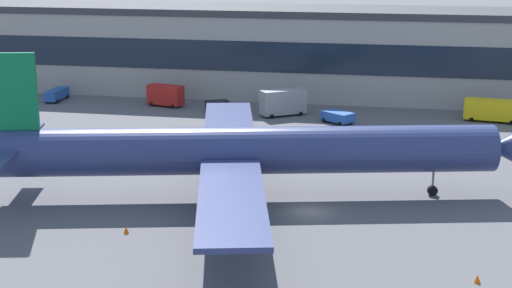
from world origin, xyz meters
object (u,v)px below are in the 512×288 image
(stair_truck, at_px, (166,95))
(pushback_tractor, at_px, (337,116))
(baggage_tug, at_px, (217,105))
(belt_loader, at_px, (57,94))
(traffic_cone_1, at_px, (477,279))
(fuel_truck, at_px, (492,109))
(traffic_cone_0, at_px, (126,230))
(catering_truck, at_px, (284,101))
(airliner, at_px, (240,151))

(stair_truck, distance_m, pushback_tractor, 29.98)
(baggage_tug, bearing_deg, belt_loader, 173.00)
(belt_loader, height_order, traffic_cone_1, belt_loader)
(stair_truck, xyz_separation_m, belt_loader, (-20.04, 1.03, -0.83))
(fuel_truck, height_order, traffic_cone_0, fuel_truck)
(belt_loader, distance_m, traffic_cone_0, 66.74)
(belt_loader, bearing_deg, traffic_cone_0, -59.48)
(stair_truck, distance_m, traffic_cone_0, 58.16)
(fuel_truck, relative_size, traffic_cone_1, 12.35)
(baggage_tug, height_order, pushback_tractor, baggage_tug)
(pushback_tractor, distance_m, belt_loader, 49.85)
(pushback_tractor, height_order, traffic_cone_1, pushback_tractor)
(fuel_truck, distance_m, traffic_cone_1, 60.74)
(catering_truck, relative_size, pushback_tractor, 1.38)
(pushback_tractor, bearing_deg, traffic_cone_0, -107.15)
(stair_truck, bearing_deg, pushback_tractor, -12.83)
(stair_truck, relative_size, traffic_cone_1, 9.09)
(belt_loader, bearing_deg, catering_truck, -5.88)
(catering_truck, bearing_deg, traffic_cone_1, -66.39)
(fuel_truck, bearing_deg, baggage_tug, -177.88)
(traffic_cone_0, height_order, traffic_cone_1, traffic_cone_1)
(pushback_tractor, distance_m, traffic_cone_0, 52.13)
(airliner, distance_m, traffic_cone_0, 15.75)
(baggage_tug, xyz_separation_m, traffic_cone_1, (36.55, -58.80, -0.73))
(catering_truck, distance_m, belt_loader, 40.70)
(belt_loader, bearing_deg, baggage_tug, -7.00)
(airliner, height_order, baggage_tug, airliner)
(baggage_tug, bearing_deg, traffic_cone_1, -58.13)
(traffic_cone_0, bearing_deg, belt_loader, 120.52)
(airliner, distance_m, pushback_tractor, 38.34)
(catering_truck, bearing_deg, fuel_truck, 3.86)
(airliner, relative_size, traffic_cone_0, 88.07)
(stair_truck, bearing_deg, traffic_cone_1, -53.22)
(pushback_tractor, bearing_deg, traffic_cone_1, -73.06)
(baggage_tug, bearing_deg, pushback_tractor, -11.57)
(baggage_tug, distance_m, pushback_tractor, 20.30)
(airliner, height_order, traffic_cone_0, airliner)
(airliner, xyz_separation_m, catering_truck, (-1.86, 40.98, -3.00))
(airliner, xyz_separation_m, pushback_tractor, (6.93, 37.47, -4.24))
(stair_truck, xyz_separation_m, traffic_cone_0, (13.85, -56.46, -1.63))
(belt_loader, bearing_deg, airliner, -46.84)
(airliner, height_order, pushback_tractor, airliner)
(fuel_truck, bearing_deg, catering_truck, -176.14)
(traffic_cone_1, bearing_deg, baggage_tug, 121.87)
(stair_truck, height_order, traffic_cone_1, stair_truck)
(fuel_truck, bearing_deg, traffic_cone_1, -96.05)
(baggage_tug, height_order, fuel_truck, fuel_truck)
(airliner, bearing_deg, baggage_tug, 107.32)
(pushback_tractor, height_order, traffic_cone_0, pushback_tractor)
(airliner, xyz_separation_m, traffic_cone_1, (23.59, -17.26, -4.93))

